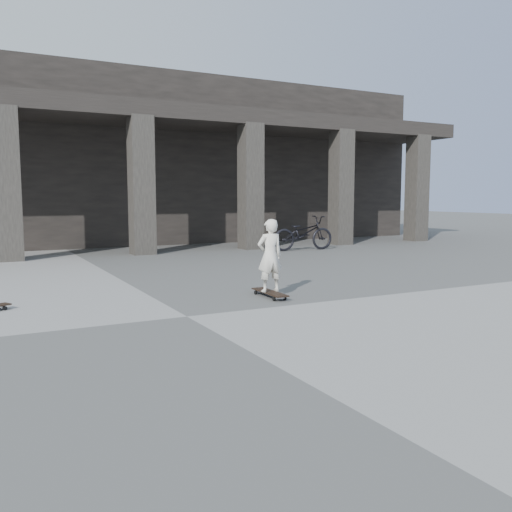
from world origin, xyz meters
name	(u,v)px	position (x,y,z in m)	size (l,w,h in m)	color
ground	(187,317)	(0.00, 0.00, 0.00)	(90.00, 90.00, 0.00)	#535350
colonnade	(51,159)	(0.00, 13.77, 3.03)	(28.00, 8.82, 6.00)	black
longboard	(270,293)	(1.76, 0.75, 0.08)	(0.24, 0.96, 0.10)	black
child	(270,256)	(1.76, 0.75, 0.71)	(0.45, 0.29, 1.22)	silver
bicycle	(303,233)	(6.60, 7.30, 0.54)	(0.72, 2.07, 1.09)	black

